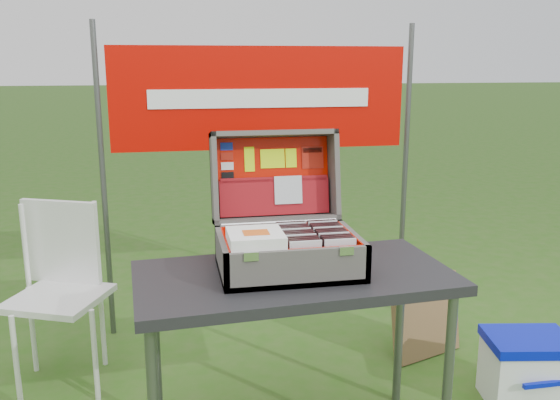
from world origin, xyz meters
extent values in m
cube|color=black|center=(-0.06, -0.08, 0.71)|extent=(1.21, 0.66, 0.04)
cylinder|color=#59595B|center=(0.46, -0.31, 0.34)|extent=(0.04, 0.04, 0.69)
cylinder|color=#59595B|center=(-0.59, 0.15, 0.34)|extent=(0.04, 0.04, 0.69)
cylinder|color=#59595B|center=(0.46, 0.15, 0.34)|extent=(0.04, 0.04, 0.69)
cube|color=#656059|center=(-0.08, -0.06, 0.74)|extent=(0.51, 0.37, 0.02)
cube|color=#656059|center=(-0.08, -0.23, 0.80)|extent=(0.51, 0.02, 0.14)
cube|color=#656059|center=(-0.08, 0.11, 0.80)|extent=(0.51, 0.02, 0.14)
cube|color=#656059|center=(-0.33, -0.06, 0.80)|extent=(0.02, 0.37, 0.14)
cube|color=#656059|center=(0.17, -0.06, 0.80)|extent=(0.02, 0.37, 0.14)
cube|color=#F01400|center=(-0.08, -0.06, 0.75)|extent=(0.47, 0.33, 0.01)
cube|color=silver|center=(-0.24, -0.24, 0.86)|extent=(0.05, 0.01, 0.03)
cube|color=silver|center=(0.09, -0.24, 0.86)|extent=(0.05, 0.01, 0.03)
cylinder|color=silver|center=(-0.08, 0.12, 0.87)|extent=(0.46, 0.02, 0.02)
cube|color=#656059|center=(-0.08, 0.28, 1.02)|extent=(0.51, 0.09, 0.37)
cube|color=#656059|center=(-0.08, 0.26, 1.21)|extent=(0.51, 0.14, 0.05)
cube|color=#656059|center=(-0.08, 0.19, 0.86)|extent=(0.51, 0.14, 0.05)
cube|color=#656059|center=(-0.33, 0.23, 1.04)|extent=(0.02, 0.20, 0.39)
cube|color=#656059|center=(0.17, 0.23, 1.04)|extent=(0.02, 0.20, 0.39)
cube|color=#F01400|center=(-0.08, 0.27, 1.03)|extent=(0.47, 0.07, 0.32)
cube|color=#F01400|center=(-0.08, -0.22, 0.81)|extent=(0.47, 0.01, 0.12)
cube|color=#F01400|center=(-0.08, 0.10, 0.81)|extent=(0.47, 0.01, 0.12)
cube|color=#F01400|center=(-0.31, -0.06, 0.81)|extent=(0.01, 0.33, 0.12)
cube|color=#F01400|center=(0.15, -0.06, 0.81)|extent=(0.01, 0.33, 0.12)
cube|color=maroon|center=(-0.08, 0.24, 0.95)|extent=(0.45, 0.06, 0.15)
cube|color=maroon|center=(-0.08, 0.25, 1.02)|extent=(0.44, 0.02, 0.02)
cube|color=silver|center=(-0.02, 0.22, 0.98)|extent=(0.11, 0.03, 0.11)
cube|color=#1933B2|center=(-0.27, 0.29, 1.15)|extent=(0.05, 0.01, 0.03)
cube|color=#A81B0D|center=(-0.27, 0.28, 1.11)|extent=(0.05, 0.01, 0.03)
cube|color=white|center=(-0.27, 0.27, 1.08)|extent=(0.05, 0.01, 0.03)
cube|color=black|center=(-0.27, 0.27, 1.04)|extent=(0.05, 0.01, 0.03)
cube|color=#CEFC0A|center=(-0.18, 0.28, 1.10)|extent=(0.04, 0.02, 0.10)
cube|color=#CEFC0A|center=(-0.08, 0.28, 1.10)|extent=(0.10, 0.02, 0.08)
cube|color=#CEFC0A|center=(0.00, 0.28, 1.10)|extent=(0.05, 0.02, 0.08)
cube|color=#A81B0D|center=(0.09, 0.28, 1.10)|extent=(0.09, 0.02, 0.09)
cube|color=black|center=(0.09, 0.29, 1.13)|extent=(0.08, 0.01, 0.02)
cube|color=silver|center=(-0.05, -0.20, 0.82)|extent=(0.11, 0.01, 0.13)
cube|color=black|center=(-0.05, -0.18, 0.82)|extent=(0.11, 0.01, 0.13)
cube|color=black|center=(-0.05, -0.16, 0.82)|extent=(0.11, 0.01, 0.13)
cube|color=black|center=(-0.05, -0.14, 0.82)|extent=(0.11, 0.01, 0.13)
cube|color=silver|center=(-0.05, -0.12, 0.82)|extent=(0.11, 0.01, 0.13)
cube|color=black|center=(-0.05, -0.10, 0.82)|extent=(0.11, 0.01, 0.13)
cube|color=black|center=(-0.05, -0.08, 0.82)|extent=(0.11, 0.01, 0.13)
cube|color=black|center=(-0.05, -0.06, 0.82)|extent=(0.11, 0.01, 0.13)
cube|color=silver|center=(-0.05, -0.04, 0.82)|extent=(0.11, 0.01, 0.13)
cube|color=black|center=(-0.05, -0.02, 0.82)|extent=(0.11, 0.01, 0.13)
cube|color=black|center=(-0.05, 0.00, 0.82)|extent=(0.11, 0.01, 0.13)
cube|color=black|center=(-0.05, 0.02, 0.82)|extent=(0.11, 0.01, 0.13)
cube|color=silver|center=(-0.05, 0.05, 0.82)|extent=(0.11, 0.01, 0.13)
cube|color=black|center=(-0.05, 0.07, 0.82)|extent=(0.11, 0.01, 0.13)
cube|color=silver|center=(0.08, -0.20, 0.82)|extent=(0.11, 0.01, 0.13)
cube|color=black|center=(0.08, -0.18, 0.82)|extent=(0.11, 0.01, 0.13)
cube|color=black|center=(0.08, -0.16, 0.82)|extent=(0.11, 0.01, 0.13)
cube|color=black|center=(0.08, -0.14, 0.82)|extent=(0.11, 0.01, 0.13)
cube|color=silver|center=(0.08, -0.12, 0.82)|extent=(0.11, 0.01, 0.13)
cube|color=black|center=(0.08, -0.10, 0.82)|extent=(0.11, 0.01, 0.13)
cube|color=black|center=(0.08, -0.08, 0.82)|extent=(0.11, 0.01, 0.13)
cube|color=black|center=(0.08, -0.06, 0.82)|extent=(0.11, 0.01, 0.13)
cube|color=silver|center=(0.08, -0.04, 0.82)|extent=(0.11, 0.01, 0.13)
cube|color=black|center=(0.08, -0.02, 0.82)|extent=(0.11, 0.01, 0.13)
cube|color=black|center=(0.08, 0.00, 0.82)|extent=(0.11, 0.01, 0.13)
cube|color=black|center=(0.08, 0.02, 0.82)|extent=(0.11, 0.01, 0.13)
cube|color=silver|center=(0.08, 0.05, 0.82)|extent=(0.11, 0.01, 0.13)
cube|color=black|center=(0.08, 0.07, 0.82)|extent=(0.11, 0.01, 0.13)
cube|color=white|center=(-0.21, -0.13, 0.87)|extent=(0.19, 0.19, 0.00)
cube|color=white|center=(-0.21, -0.13, 0.87)|extent=(0.19, 0.19, 0.00)
cube|color=white|center=(-0.21, -0.13, 0.88)|extent=(0.19, 0.19, 0.00)
cube|color=white|center=(-0.21, -0.13, 0.88)|extent=(0.19, 0.19, 0.00)
cube|color=white|center=(-0.21, -0.13, 0.89)|extent=(0.19, 0.19, 0.00)
cube|color=white|center=(-0.21, -0.13, 0.89)|extent=(0.19, 0.19, 0.00)
cube|color=white|center=(-0.21, -0.13, 0.90)|extent=(0.19, 0.19, 0.00)
cube|color=white|center=(-0.21, -0.13, 0.90)|extent=(0.19, 0.19, 0.00)
cube|color=#D85919|center=(-0.21, -0.14, 0.91)|extent=(0.09, 0.07, 0.00)
cube|color=white|center=(1.02, 0.04, 0.14)|extent=(0.38, 0.31, 0.27)
cube|color=#0412B2|center=(1.02, 0.04, 0.30)|extent=(0.40, 0.33, 0.04)
cube|color=#0412B2|center=(1.02, -0.11, 0.17)|extent=(0.21, 0.02, 0.02)
cube|color=silver|center=(-1.03, 0.57, 0.44)|extent=(0.51, 0.51, 0.03)
cube|color=silver|center=(-1.03, 0.76, 0.65)|extent=(0.37, 0.18, 0.41)
cylinder|color=silver|center=(-1.19, 0.41, 0.22)|extent=(0.02, 0.02, 0.44)
cylinder|color=silver|center=(-0.86, 0.41, 0.22)|extent=(0.02, 0.02, 0.44)
cylinder|color=silver|center=(-1.19, 0.74, 0.22)|extent=(0.02, 0.02, 0.44)
cylinder|color=silver|center=(-0.86, 0.74, 0.22)|extent=(0.02, 0.02, 0.44)
cylinder|color=silver|center=(-1.19, 0.76, 0.64)|extent=(0.02, 0.02, 0.41)
cylinder|color=silver|center=(-0.86, 0.76, 0.64)|extent=(0.02, 0.02, 0.41)
cube|color=olive|center=(0.77, 0.55, 0.21)|extent=(0.42, 0.25, 0.43)
cylinder|color=#59595B|center=(-0.85, 1.10, 0.85)|extent=(0.03, 0.03, 1.70)
cylinder|color=#59595B|center=(0.85, 1.10, 0.85)|extent=(0.03, 0.03, 1.70)
cube|color=#AF0600|center=(0.00, 1.09, 1.30)|extent=(1.60, 0.02, 0.55)
cube|color=white|center=(0.00, 1.08, 1.30)|extent=(1.20, 0.00, 0.10)
camera|label=1|loc=(-0.50, -2.11, 1.49)|focal=38.00mm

